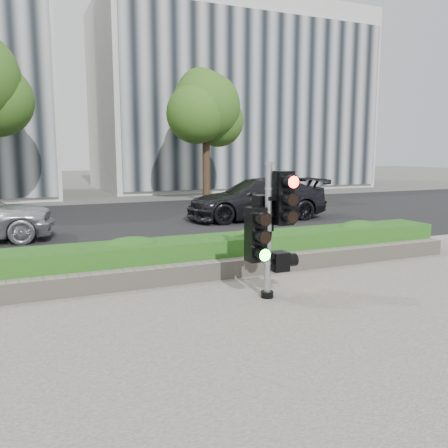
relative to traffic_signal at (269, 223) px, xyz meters
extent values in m
plane|color=#51514C|center=(-0.63, -0.47, -1.27)|extent=(120.00, 120.00, 0.00)
cube|color=#9E9389|center=(-0.63, -2.97, -1.26)|extent=(16.00, 11.00, 0.03)
cube|color=black|center=(-0.63, 9.53, -1.26)|extent=(60.00, 13.00, 0.02)
cube|color=gray|center=(-0.63, 2.68, -1.21)|extent=(60.00, 0.25, 0.12)
cube|color=gray|center=(-0.63, 1.43, -1.07)|extent=(12.00, 0.32, 0.34)
cube|color=#41922D|center=(-0.63, 2.08, -0.90)|extent=(12.00, 1.00, 0.68)
cube|color=#B7B7B2|center=(10.37, 24.53, 4.73)|extent=(18.00, 10.00, 12.00)
cylinder|color=black|center=(4.87, 15.03, 0.52)|extent=(0.36, 0.36, 3.58)
sphere|color=#244F16|center=(4.87, 15.03, 3.33)|extent=(3.33, 3.33, 3.33)
sphere|color=#244F16|center=(5.64, 15.35, 2.69)|extent=(2.56, 2.56, 2.56)
sphere|color=#244F16|center=(4.23, 14.65, 2.95)|extent=(2.82, 2.82, 2.82)
sphere|color=#244F16|center=(4.87, 15.67, 4.10)|extent=(2.30, 2.30, 2.30)
cylinder|color=black|center=(-0.03, -0.03, -1.19)|extent=(0.21, 0.21, 0.11)
cylinder|color=gray|center=(-0.03, -0.03, -0.15)|extent=(0.11, 0.11, 2.20)
cylinder|color=gray|center=(-0.03, -0.03, 0.98)|extent=(0.14, 0.14, 0.05)
cube|color=#FF1107|center=(0.22, -0.06, 0.42)|extent=(0.28, 0.28, 0.88)
cube|color=#14E51E|center=(-0.28, -0.07, -0.15)|extent=(0.28, 0.28, 0.88)
cube|color=black|center=(0.00, 0.21, 0.15)|extent=(0.28, 0.28, 0.60)
cube|color=orange|center=(0.21, 0.00, -0.65)|extent=(0.28, 0.28, 0.32)
imported|color=black|center=(4.21, 8.41, -0.51)|extent=(5.24, 2.35, 1.49)
camera|label=1|loc=(-3.77, -6.73, 1.16)|focal=38.00mm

